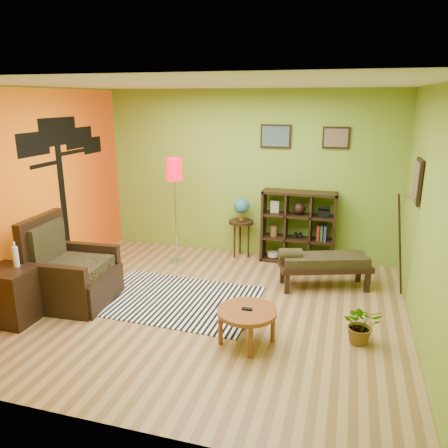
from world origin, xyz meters
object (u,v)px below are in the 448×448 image
(globe_table, at_px, (241,212))
(bench, at_px, (322,262))
(coffee_table, at_px, (247,314))
(armchair, at_px, (70,277))
(side_cabinet, at_px, (11,295))
(floor_lamp, at_px, (175,179))
(potted_plant, at_px, (361,328))
(cube_shelf, at_px, (299,227))

(globe_table, distance_m, bench, 1.76)
(coffee_table, distance_m, globe_table, 2.83)
(armchair, relative_size, side_cabinet, 1.18)
(coffee_table, relative_size, armchair, 0.57)
(coffee_table, relative_size, bench, 0.48)
(coffee_table, xyz_separation_m, floor_lamp, (-1.70, 2.12, 1.06))
(armchair, bearing_deg, potted_plant, -0.22)
(armchair, xyz_separation_m, cube_shelf, (2.76, 2.33, 0.25))
(coffee_table, height_order, cube_shelf, cube_shelf)
(bench, bearing_deg, armchair, -156.58)
(armchair, relative_size, cube_shelf, 0.98)
(side_cabinet, height_order, bench, side_cabinet)
(coffee_table, xyz_separation_m, globe_table, (-0.74, 2.70, 0.44))
(side_cabinet, height_order, cube_shelf, cube_shelf)
(cube_shelf, relative_size, potted_plant, 2.61)
(armchair, distance_m, side_cabinet, 0.75)
(coffee_table, height_order, bench, bench)
(globe_table, xyz_separation_m, cube_shelf, (0.98, 0.01, -0.19))
(bench, bearing_deg, cube_shelf, 115.67)
(side_cabinet, relative_size, floor_lamp, 0.57)
(floor_lamp, bearing_deg, bench, -8.60)
(bench, xyz_separation_m, potted_plant, (0.53, -1.41, -0.20))
(globe_table, distance_m, cube_shelf, 1.00)
(cube_shelf, bearing_deg, potted_plant, -67.26)
(floor_lamp, xyz_separation_m, bench, (2.39, -0.36, -1.03))
(coffee_table, height_order, side_cabinet, side_cabinet)
(armchair, relative_size, globe_table, 1.13)
(armchair, height_order, globe_table, armchair)
(side_cabinet, relative_size, bench, 0.72)
(floor_lamp, bearing_deg, armchair, -115.11)
(side_cabinet, distance_m, potted_plant, 4.15)
(coffee_table, distance_m, floor_lamp, 2.92)
(coffee_table, xyz_separation_m, side_cabinet, (-2.87, -0.29, -0.01))
(floor_lamp, height_order, bench, floor_lamp)
(armchair, height_order, cube_shelf, cube_shelf)
(bench, bearing_deg, floor_lamp, 171.40)
(globe_table, xyz_separation_m, bench, (1.43, -0.94, -0.40))
(floor_lamp, xyz_separation_m, globe_table, (0.96, 0.58, -0.62))
(side_cabinet, relative_size, potted_plant, 2.16)
(armchair, bearing_deg, cube_shelf, 40.26)
(cube_shelf, height_order, potted_plant, cube_shelf)
(side_cabinet, distance_m, bench, 4.12)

